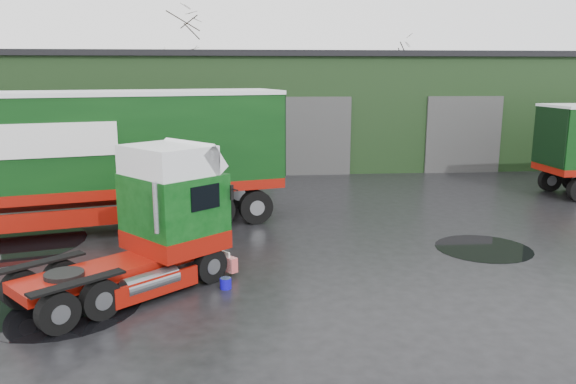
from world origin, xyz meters
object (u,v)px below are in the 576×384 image
object	(u,v)px
tree_back_a	(183,79)
tree_back_b	(387,91)
hero_tractor	(118,224)
warehouse	(300,107)
trailer_left	(58,162)
wash_bucket	(226,283)

from	to	relation	value
tree_back_a	tree_back_b	size ratio (longest dim) A/B	1.27
hero_tractor	tree_back_b	distance (m)	34.86
warehouse	trailer_left	world-z (taller)	warehouse
hero_tractor	wash_bucket	world-z (taller)	hero_tractor
trailer_left	wash_bucket	distance (m)	8.17
trailer_left	tree_back_b	xyz separation A→B (m)	(17.59, 25.88, 1.43)
wash_bucket	tree_back_b	xyz separation A→B (m)	(12.05, 31.47, 3.62)
tree_back_a	tree_back_b	distance (m)	16.03
hero_tractor	trailer_left	size ratio (longest dim) A/B	0.38
warehouse	wash_bucket	world-z (taller)	warehouse
trailer_left	wash_bucket	xyz separation A→B (m)	(5.54, -5.59, -2.19)
wash_bucket	tree_back_a	distance (m)	32.05
warehouse	tree_back_a	xyz separation A→B (m)	(-8.00, 10.00, 1.59)
tree_back_a	warehouse	bearing A→B (deg)	-51.34
wash_bucket	tree_back_a	world-z (taller)	tree_back_a
warehouse	hero_tractor	bearing A→B (deg)	-106.72
wash_bucket	tree_back_b	bearing A→B (deg)	69.05
hero_tractor	tree_back_a	distance (m)	31.81
hero_tractor	trailer_left	world-z (taller)	trailer_left
trailer_left	tree_back_a	distance (m)	26.04
tree_back_b	wash_bucket	bearing A→B (deg)	-110.95
warehouse	hero_tractor	size ratio (longest dim) A/B	5.77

